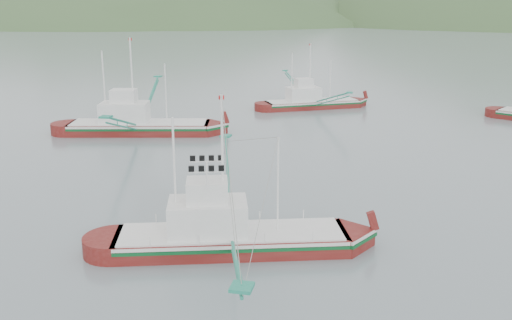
# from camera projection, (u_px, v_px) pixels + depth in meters

# --- Properties ---
(ground) EXTENTS (1200.00, 1200.00, 0.00)m
(ground) POSITION_uv_depth(u_px,v_px,m) (236.00, 233.00, 36.32)
(ground) COLOR slate
(ground) RESTS_ON ground
(main_boat) EXTENTS (14.11, 24.12, 10.00)m
(main_boat) POSITION_uv_depth(u_px,v_px,m) (229.00, 219.00, 33.30)
(main_boat) COLOR #5D110E
(main_boat) RESTS_ON ground
(bg_boat_far) EXTENTS (14.82, 22.09, 9.59)m
(bg_boat_far) POSITION_uv_depth(u_px,v_px,m) (312.00, 94.00, 78.81)
(bg_boat_far) COLOR #5D110E
(bg_boat_far) RESTS_ON ground
(bg_boat_left) EXTENTS (16.07, 27.78, 11.40)m
(bg_boat_left) POSITION_uv_depth(u_px,v_px,m) (137.00, 116.00, 63.37)
(bg_boat_left) COLOR #5D110E
(bg_boat_left) RESTS_ON ground
(headland_left) EXTENTS (448.00, 308.00, 210.00)m
(headland_left) POSITION_uv_depth(u_px,v_px,m) (117.00, 23.00, 412.31)
(headland_left) COLOR #39572D
(headland_left) RESTS_ON ground
(ridge_distant) EXTENTS (960.00, 400.00, 240.00)m
(ridge_distant) POSITION_uv_depth(u_px,v_px,m) (406.00, 18.00, 557.63)
(ridge_distant) COLOR slate
(ridge_distant) RESTS_ON ground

